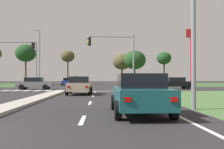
{
  "coord_description": "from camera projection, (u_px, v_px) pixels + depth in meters",
  "views": [
    {
      "loc": [
        4.09,
        -5.4,
        1.34
      ],
      "look_at": [
        5.87,
        37.71,
        1.98
      ],
      "focal_mm": 43.2,
      "sensor_mm": 36.0,
      "label": 1
    }
  ],
  "objects": [
    {
      "name": "lane_dash_third",
      "position": [
        93.0,
        96.0,
        20.66
      ],
      "size": [
        0.14,
        2.0,
        0.01
      ],
      "primitive_type": "cube",
      "color": "silver",
      "rests_on": "ground"
    },
    {
      "name": "fastfood_pole_sign",
      "position": [
        191.0,
        44.0,
        50.44
      ],
      "size": [
        1.8,
        0.4,
        10.62
      ],
      "color": "red",
      "rests_on": "ground"
    },
    {
      "name": "car_grey_fourth",
      "position": [
        35.0,
        83.0,
        32.69
      ],
      "size": [
        4.37,
        1.96,
        1.47
      ],
      "rotation": [
        0.0,
        0.0,
        -1.57
      ],
      "color": "slate",
      "rests_on": "ground"
    },
    {
      "name": "treeline_fourth",
      "position": [
        68.0,
        57.0,
        67.01
      ],
      "size": [
        3.38,
        3.38,
        8.32
      ],
      "color": "#423323",
      "rests_on": "ground"
    },
    {
      "name": "crosswalk_bar_second",
      "position": [
        16.0,
        91.0,
        29.76
      ],
      "size": [
        0.7,
        2.8,
        0.01
      ],
      "primitive_type": "cube",
      "color": "silver",
      "rests_on": "ground"
    },
    {
      "name": "treeline_third",
      "position": [
        26.0,
        53.0,
        60.95
      ],
      "size": [
        4.66,
        4.66,
        9.09
      ],
      "color": "#423323",
      "rests_on": "ground"
    },
    {
      "name": "treeline_fifth",
      "position": [
        122.0,
        62.0,
        67.4
      ],
      "size": [
        4.63,
        4.63,
        7.49
      ],
      "color": "#423323",
      "rests_on": "ground"
    },
    {
      "name": "ground_plane",
      "position": [
        70.0,
        89.0,
        35.18
      ],
      "size": [
        200.0,
        200.0,
        0.0
      ],
      "primitive_type": "plane",
      "color": "#282628"
    },
    {
      "name": "lane_dash_second",
      "position": [
        90.0,
        103.0,
        14.66
      ],
      "size": [
        0.14,
        2.0,
        0.01
      ],
      "primitive_type": "cube",
      "color": "silver",
      "rests_on": "ground"
    },
    {
      "name": "crosswalk_bar_sixth",
      "position": [
        58.0,
        90.0,
        29.95
      ],
      "size": [
        0.7,
        2.8,
        0.01
      ],
      "primitive_type": "cube",
      "color": "silver",
      "rests_on": "ground"
    },
    {
      "name": "median_island_near",
      "position": [
        33.0,
        100.0,
        16.2
      ],
      "size": [
        1.2,
        22.0,
        0.14
      ],
      "primitive_type": "cube",
      "color": "#ADA89E",
      "rests_on": "ground"
    },
    {
      "name": "lane_dash_fourth",
      "position": [
        95.0,
        92.0,
        26.65
      ],
      "size": [
        0.14,
        2.0,
        0.01
      ],
      "primitive_type": "cube",
      "color": "silver",
      "rests_on": "ground"
    },
    {
      "name": "treeline_sixth",
      "position": [
        135.0,
        60.0,
        64.75
      ],
      "size": [
        5.33,
        5.33,
        8.07
      ],
      "color": "#423323",
      "rests_on": "ground"
    },
    {
      "name": "lane_dash_near",
      "position": [
        83.0,
        120.0,
        8.67
      ],
      "size": [
        0.14,
        2.0,
        0.01
      ],
      "primitive_type": "cube",
      "color": "silver",
      "rests_on": "ground"
    },
    {
      "name": "crosswalk_bar_fifth",
      "position": [
        48.0,
        90.0,
        29.91
      ],
      "size": [
        0.7,
        2.8,
        0.01
      ],
      "primitive_type": "cube",
      "color": "silver",
      "rests_on": "ground"
    },
    {
      "name": "street_lamp_fourth",
      "position": [
        39.0,
        55.0,
        53.21
      ],
      "size": [
        1.19,
        2.28,
        10.77
      ],
      "color": "gray",
      "rests_on": "ground"
    },
    {
      "name": "car_blue_fifth",
      "position": [
        68.0,
        81.0,
        52.16
      ],
      "size": [
        2.06,
        4.27,
        1.48
      ],
      "rotation": [
        0.0,
        0.0,
        3.14
      ],
      "color": "navy",
      "rests_on": "ground"
    },
    {
      "name": "street_lamp_third",
      "position": [
        36.0,
        61.0,
        50.83
      ],
      "size": [
        1.84,
        1.52,
        8.24
      ],
      "color": "gray",
      "rests_on": "ground"
    },
    {
      "name": "pedestrian_at_median",
      "position": [
        76.0,
        79.0,
        46.97
      ],
      "size": [
        0.34,
        0.34,
        1.83
      ],
      "rotation": [
        0.0,
        0.0,
        6.24
      ],
      "color": "maroon",
      "rests_on": "median_island_far"
    },
    {
      "name": "traffic_signal_near_right",
      "position": [
        117.0,
        52.0,
        28.89
      ],
      "size": [
        5.05,
        0.32,
        6.08
      ],
      "color": "gray",
      "rests_on": "ground"
    },
    {
      "name": "grass_verge_far_right",
      "position": [
        196.0,
        84.0,
        60.71
      ],
      "size": [
        35.0,
        35.0,
        0.01
      ],
      "primitive_type": "cube",
      "color": "#385B2D",
      "rests_on": "ground"
    },
    {
      "name": "stop_bar_near",
      "position": [
        98.0,
        91.0,
        28.34
      ],
      "size": [
        6.4,
        0.5,
        0.01
      ],
      "primitive_type": "cube",
      "color": "silver",
      "rests_on": "ground"
    },
    {
      "name": "crosswalk_bar_near",
      "position": [
        6.0,
        91.0,
        29.72
      ],
      "size": [
        0.7,
        2.8,
        0.01
      ],
      "primitive_type": "cube",
      "color": "silver",
      "rests_on": "ground"
    },
    {
      "name": "crosswalk_bar_fourth",
      "position": [
        37.0,
        91.0,
        29.86
      ],
      "size": [
        0.7,
        2.8,
        0.01
      ],
      "primitive_type": "cube",
      "color": "silver",
      "rests_on": "ground"
    },
    {
      "name": "traffic_signal_near_left",
      "position": [
        7.0,
        56.0,
        28.4
      ],
      "size": [
        4.84,
        0.32,
        5.44
      ],
      "color": "gray",
      "rests_on": "ground"
    },
    {
      "name": "car_black_third",
      "position": [
        175.0,
        83.0,
        34.12
      ],
      "size": [
        4.56,
        2.0,
        1.48
      ],
      "rotation": [
        0.0,
        0.0,
        1.57
      ],
      "color": "black",
      "rests_on": "ground"
    },
    {
      "name": "treeline_seventh",
      "position": [
        164.0,
        58.0,
        63.57
      ],
      "size": [
        3.45,
        3.45,
        7.62
      ],
      "color": "#423323",
      "rests_on": "ground"
    },
    {
      "name": "median_island_far",
      "position": [
        83.0,
        84.0,
        60.15
      ],
      "size": [
        1.2,
        36.0,
        0.14
      ],
      "primitive_type": "cube",
      "color": "gray",
      "rests_on": "ground"
    },
    {
      "name": "car_teal_second",
      "position": [
        140.0,
        93.0,
        10.13
      ],
      "size": [
        2.02,
        4.62,
        1.52
      ],
      "color": "#19565B",
      "rests_on": "ground"
    },
    {
      "name": "car_beige_near",
      "position": [
        80.0,
        85.0,
        22.59
      ],
      "size": [
        2.01,
        4.28,
        1.5
      ],
      "color": "#BCAD8E",
      "rests_on": "ground"
    },
    {
      "name": "crosswalk_bar_third",
      "position": [
        27.0,
        91.0,
        29.81
      ],
      "size": [
        0.7,
        2.8,
        0.01
      ],
      "primitive_type": "cube",
      "color": "silver",
      "rests_on": "ground"
    },
    {
      "name": "edge_line_right",
      "position": [
        143.0,
        99.0,
        17.48
      ],
      "size": [
        0.14,
        24.0,
        0.01
      ],
      "primitive_type": "cube",
      "color": "silver",
      "rests_on": "ground"
    }
  ]
}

